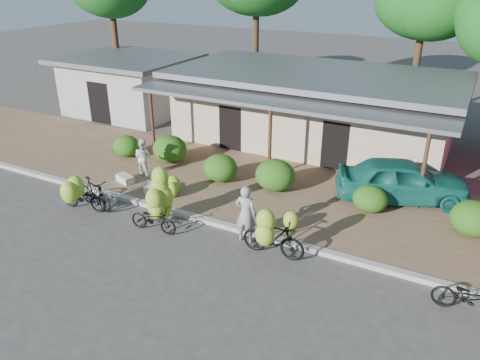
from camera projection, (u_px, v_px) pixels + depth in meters
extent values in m
plane|color=#42403D|center=(181.00, 256.00, 13.61)|extent=(100.00, 100.00, 0.00)
cube|color=#91674E|center=(257.00, 188.00, 17.60)|extent=(60.00, 6.00, 0.12)
cube|color=#A8A399|center=(216.00, 223.00, 15.19)|extent=(60.00, 0.25, 0.15)
cube|color=#C3AD93|center=(314.00, 110.00, 21.81)|extent=(12.00, 6.00, 3.10)
cube|color=slate|center=(316.00, 74.00, 21.11)|extent=(13.00, 7.00, 0.25)
cube|color=black|center=(289.00, 138.00, 19.62)|extent=(1.40, 0.12, 2.20)
cube|color=slate|center=(280.00, 102.00, 18.03)|extent=(13.00, 2.00, 0.15)
cylinder|color=#452B1B|center=(153.00, 124.00, 20.30)|extent=(0.14, 0.14, 2.85)
cylinder|color=#452B1B|center=(270.00, 145.00, 17.92)|extent=(0.14, 0.14, 2.85)
cylinder|color=#452B1B|center=(423.00, 173.00, 15.53)|extent=(0.14, 0.14, 2.85)
cube|color=#ACADA7|center=(129.00, 87.00, 26.53)|extent=(6.00, 5.00, 2.90)
cube|color=slate|center=(127.00, 59.00, 25.88)|extent=(7.00, 6.00, 0.25)
cube|color=black|center=(100.00, 103.00, 24.71)|extent=(1.40, 0.12, 2.20)
cylinder|color=#452B1B|center=(115.00, 40.00, 28.29)|extent=(0.36, 0.36, 7.28)
cylinder|color=#452B1B|center=(256.00, 37.00, 27.18)|extent=(0.36, 0.36, 7.83)
cylinder|color=#452B1B|center=(417.00, 59.00, 24.00)|extent=(0.36, 0.36, 6.65)
ellipsoid|color=#265513|center=(127.00, 146.00, 20.25)|extent=(1.19, 1.07, 0.93)
ellipsoid|color=#265513|center=(170.00, 149.00, 19.60)|extent=(1.47, 1.33, 1.15)
ellipsoid|color=#265513|center=(220.00, 168.00, 17.89)|extent=(1.35, 1.22, 1.05)
ellipsoid|color=#265513|center=(275.00, 175.00, 17.12)|extent=(1.49, 1.35, 1.17)
ellipsoid|color=#265513|center=(370.00, 199.00, 15.64)|extent=(1.17, 1.05, 0.91)
ellipsoid|color=#265513|center=(474.00, 219.00, 14.22)|extent=(1.42, 1.28, 1.11)
imported|color=black|center=(84.00, 198.00, 16.03)|extent=(1.76, 0.83, 0.89)
ellipsoid|color=#9FB92E|center=(69.00, 193.00, 15.27)|extent=(0.62, 0.53, 0.77)
imported|color=black|center=(95.00, 193.00, 16.12)|extent=(1.86, 0.89, 1.08)
ellipsoid|color=#9FB92E|center=(76.00, 187.00, 15.47)|extent=(0.62, 0.53, 0.78)
imported|color=black|center=(153.00, 219.00, 14.70)|extent=(1.66, 0.70, 0.85)
ellipsoid|color=#9FB92E|center=(161.00, 206.00, 15.09)|extent=(0.74, 0.63, 0.93)
ellipsoid|color=#9FB92E|center=(163.00, 197.00, 14.91)|extent=(0.69, 0.59, 0.87)
ellipsoid|color=#9FB92E|center=(160.00, 187.00, 14.79)|extent=(0.60, 0.51, 0.75)
ellipsoid|color=#9FB92E|center=(160.00, 177.00, 14.64)|extent=(0.57, 0.48, 0.71)
ellipsoid|color=#9FB92E|center=(156.00, 210.00, 14.76)|extent=(0.53, 0.45, 0.66)
ellipsoid|color=#9FB92E|center=(154.00, 200.00, 14.63)|extent=(0.59, 0.50, 0.74)
imported|color=black|center=(273.00, 238.00, 13.40)|extent=(1.92, 0.60, 1.14)
ellipsoid|color=#9FB92E|center=(265.00, 235.00, 12.66)|extent=(0.55, 0.46, 0.68)
ellipsoid|color=#9FB92E|center=(266.00, 220.00, 12.53)|extent=(0.53, 0.45, 0.66)
imported|color=black|center=(471.00, 298.00, 11.14)|extent=(1.78, 0.64, 0.93)
ellipsoid|color=#9FB92E|center=(173.00, 185.00, 16.93)|extent=(0.55, 0.47, 0.69)
ellipsoid|color=#9FB92E|center=(172.00, 190.00, 16.67)|extent=(0.47, 0.40, 0.59)
ellipsoid|color=#9FB92E|center=(291.00, 220.00, 14.63)|extent=(0.50, 0.42, 0.62)
cube|color=beige|center=(155.00, 187.00, 17.20)|extent=(0.92, 0.83, 0.30)
cube|color=beige|center=(125.00, 179.00, 17.90)|extent=(0.83, 0.60, 0.28)
imported|color=gray|center=(246.00, 214.00, 13.96)|extent=(0.71, 0.50, 1.86)
imported|color=silver|center=(143.00, 157.00, 18.34)|extent=(0.72, 0.57, 1.48)
imported|color=#16665A|center=(402.00, 180.00, 16.29)|extent=(4.84, 3.35, 1.53)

